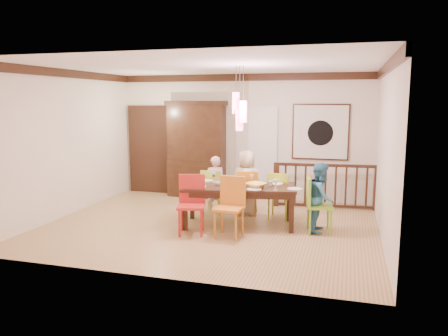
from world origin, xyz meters
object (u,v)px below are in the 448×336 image
(chair_end_right, at_px, (320,201))
(person_far_mid, at_px, (247,182))
(person_far_left, at_px, (215,184))
(dining_table, at_px, (239,190))
(china_hutch, at_px, (197,149))
(person_end_right, at_px, (321,197))
(balustrade, at_px, (325,185))
(chair_far_left, at_px, (214,188))

(chair_end_right, distance_m, person_far_mid, 1.74)
(person_far_left, bearing_deg, dining_table, 110.33)
(china_hutch, bearing_deg, chair_end_right, -35.54)
(dining_table, relative_size, person_end_right, 1.77)
(china_hutch, distance_m, person_far_left, 1.63)
(chair_end_right, xyz_separation_m, balustrade, (0.00, 1.83, -0.05))
(person_end_right, bearing_deg, balustrade, 2.48)
(chair_far_left, bearing_deg, chair_end_right, 164.08)
(chair_far_left, bearing_deg, person_end_right, 165.73)
(person_far_left, height_order, person_end_right, person_end_right)
(person_far_left, distance_m, person_end_right, 2.36)
(chair_far_left, relative_size, china_hutch, 0.40)
(balustrade, bearing_deg, dining_table, -134.07)
(person_far_mid, xyz_separation_m, person_end_right, (1.52, -0.79, -0.04))
(chair_far_left, bearing_deg, dining_table, 138.14)
(china_hutch, bearing_deg, person_end_right, -34.62)
(chair_end_right, xyz_separation_m, china_hutch, (-3.05, 2.18, 0.59))
(chair_far_left, bearing_deg, balustrade, -150.37)
(china_hutch, height_order, person_far_mid, china_hutch)
(dining_table, bearing_deg, china_hutch, 115.65)
(dining_table, bearing_deg, balustrade, 40.29)
(chair_far_left, bearing_deg, china_hutch, -56.83)
(chair_far_left, distance_m, person_end_right, 2.27)
(chair_far_left, height_order, person_far_left, person_far_left)
(chair_far_left, xyz_separation_m, chair_end_right, (2.16, -0.70, 0.03))
(chair_end_right, bearing_deg, dining_table, 78.41)
(chair_far_left, distance_m, china_hutch, 1.83)
(dining_table, relative_size, chair_far_left, 2.37)
(person_far_mid, height_order, person_end_right, person_far_mid)
(dining_table, relative_size, person_far_left, 1.86)
(chair_end_right, relative_size, person_far_left, 0.83)
(chair_far_left, height_order, person_end_right, person_end_right)
(person_far_left, bearing_deg, chair_end_right, 138.06)
(chair_end_right, distance_m, china_hutch, 3.79)
(balustrade, relative_size, person_end_right, 1.82)
(person_far_mid, bearing_deg, chair_far_left, 19.29)
(dining_table, relative_size, chair_end_right, 2.25)
(china_hutch, height_order, person_far_left, china_hutch)
(balustrade, distance_m, person_end_right, 1.77)
(person_far_left, distance_m, person_far_mid, 0.69)
(china_hutch, bearing_deg, person_far_mid, -40.63)
(chair_end_right, relative_size, person_end_right, 0.79)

